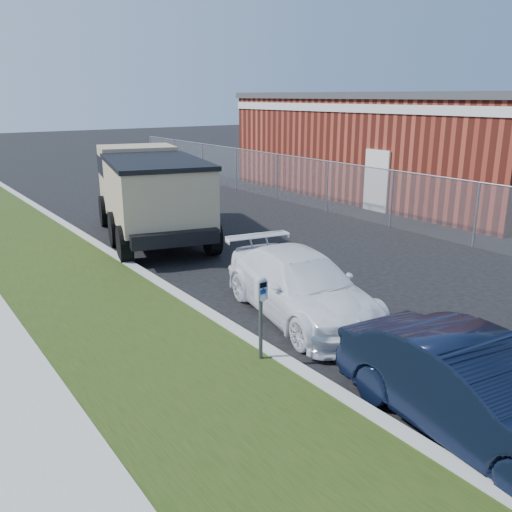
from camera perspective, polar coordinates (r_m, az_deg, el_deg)
ground at (r=11.15m, az=8.91°, el=-4.94°), size 120.00×120.00×0.00m
streetside at (r=10.33m, az=-22.86°, el=-7.49°), size 6.12×50.00×0.15m
chainlink_fence at (r=19.79m, az=7.56°, el=8.31°), size 0.06×30.06×30.00m
brick_building at (r=24.76m, az=16.50°, el=11.43°), size 9.20×14.20×4.17m
parking_meter at (r=8.16m, az=0.51°, el=-4.71°), size 0.19×0.13×1.33m
white_wagon at (r=10.27m, az=4.55°, el=-3.09°), size 2.42×4.40×1.21m
navy_sedan at (r=7.22m, az=22.09°, el=-13.09°), size 1.71×3.90×1.25m
dump_truck at (r=16.28m, az=-11.17°, el=6.91°), size 3.87×6.76×2.50m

